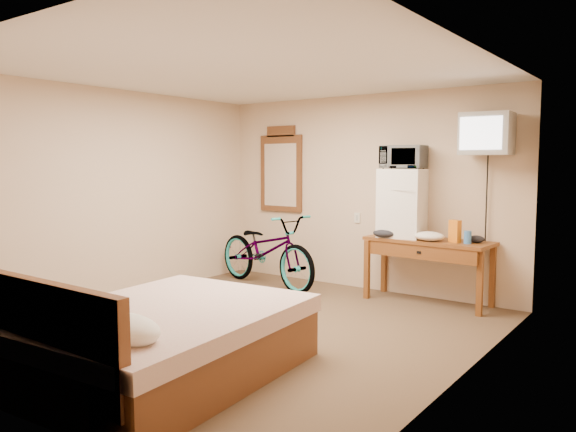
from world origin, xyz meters
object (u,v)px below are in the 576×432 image
object	(u,v)px
microwave	(403,157)
mini_fridge	(403,203)
wall_mirror	(281,170)
desk	(427,249)
bicycle	(266,250)
bed	(157,340)
crt_television	(487,134)
blue_cup	(468,237)

from	to	relation	value
microwave	mini_fridge	bearing A→B (deg)	-129.02
wall_mirror	mini_fridge	bearing A→B (deg)	-6.21
desk	mini_fridge	size ratio (longest dim) A/B	1.82
microwave	bicycle	xyz separation A→B (m)	(-1.74, -0.42, -1.22)
microwave	bed	world-z (taller)	microwave
mini_fridge	bed	distance (m)	3.56
mini_fridge	wall_mirror	world-z (taller)	wall_mirror
bicycle	crt_television	bearing A→B (deg)	-69.72
desk	bed	world-z (taller)	bed
mini_fridge	microwave	xyz separation A→B (m)	(0.00, 0.00, 0.54)
blue_cup	bed	world-z (taller)	bed
mini_fridge	bicycle	size ratio (longest dim) A/B	0.44
bed	microwave	bearing A→B (deg)	83.05
crt_television	wall_mirror	bearing A→B (deg)	175.12
blue_cup	crt_television	distance (m)	1.13
blue_cup	desk	bearing A→B (deg)	173.43
desk	blue_cup	world-z (taller)	blue_cup
wall_mirror	crt_television	bearing A→B (deg)	-4.88
mini_fridge	bed	size ratio (longest dim) A/B	0.36
bicycle	bed	bearing A→B (deg)	-144.13
blue_cup	wall_mirror	world-z (taller)	wall_mirror
desk	crt_television	xyz separation A→B (m)	(0.64, 0.02, 1.30)
wall_mirror	microwave	bearing A→B (deg)	-6.21
desk	crt_television	world-z (taller)	crt_television
crt_television	bed	xyz separation A→B (m)	(-1.39, -3.39, -1.65)
microwave	blue_cup	world-z (taller)	microwave
blue_cup	bicycle	distance (m)	2.60
crt_television	wall_mirror	distance (m)	2.99
desk	bicycle	world-z (taller)	bicycle
mini_fridge	microwave	bearing A→B (deg)	56.28
crt_television	microwave	bearing A→B (deg)	177.80
microwave	bicycle	distance (m)	2.16
desk	blue_cup	bearing A→B (deg)	-6.57
blue_cup	bicycle	bearing A→B (deg)	-173.18
blue_cup	wall_mirror	xyz separation A→B (m)	(-2.80, 0.33, 0.71)
mini_fridge	blue_cup	xyz separation A→B (m)	(0.83, -0.12, -0.34)
wall_mirror	bed	bearing A→B (deg)	-66.90
blue_cup	crt_television	xyz separation A→B (m)	(0.15, 0.08, 1.12)
desk	bed	distance (m)	3.47
wall_mirror	bed	xyz separation A→B (m)	(1.55, -3.64, -1.24)
blue_cup	mini_fridge	bearing A→B (deg)	172.00
crt_television	blue_cup	bearing A→B (deg)	-152.04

